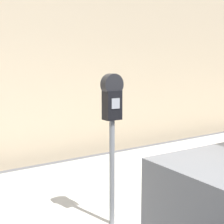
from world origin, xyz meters
TOP-DOWN VIEW (x-y plane):
  - sidewalk at (0.00, 2.20)m, footprint 24.00×2.80m
  - parking_meter at (-0.56, 1.30)m, footprint 0.22×0.13m

SIDE VIEW (x-z plane):
  - sidewalk at x=0.00m, z-range 0.00..0.10m
  - parking_meter at x=-0.56m, z-range 0.48..2.10m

